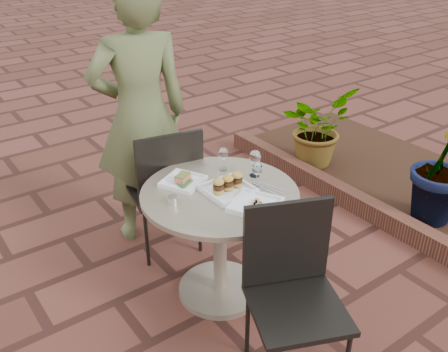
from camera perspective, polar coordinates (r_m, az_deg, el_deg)
ground at (r=3.11m, az=-1.54°, el=-15.28°), size 60.00×60.00×0.00m
cafe_table at (r=2.95m, az=-0.47°, el=-5.93°), size 0.90×0.90×0.73m
chair_far at (r=3.31m, az=-6.61°, el=-0.71°), size 0.52×0.52×0.93m
chair_near at (r=2.49m, az=7.79°, el=-11.70°), size 0.58×0.58×0.93m
diner at (r=3.40m, az=-9.53°, el=6.79°), size 0.75×0.58×1.84m
plate_salmon at (r=2.90m, az=-4.71°, el=-0.54°), size 0.29×0.29×0.06m
plate_sliders at (r=2.80m, az=0.45°, el=-1.19°), size 0.26×0.26×0.16m
plate_tuna at (r=2.67m, az=3.63°, el=-3.32°), size 0.33×0.33×0.03m
wine_glass_right at (r=2.84m, az=3.81°, el=0.76°), size 0.06×0.06×0.14m
wine_glass_mid at (r=3.01m, az=-0.08°, el=2.51°), size 0.06×0.06×0.15m
wine_glass_far at (r=2.94m, az=3.57°, el=2.08°), size 0.07×0.07×0.17m
steel_ramekin at (r=2.71m, az=-5.86°, el=-2.73°), size 0.06×0.06×0.04m
cutlery_set at (r=2.86m, az=5.13°, el=-1.34°), size 0.13×0.22×0.00m
planter_curb at (r=4.14m, az=14.48°, el=-2.66°), size 0.12×3.00×0.15m
mulch_bed at (r=4.67m, az=20.02°, el=-0.44°), size 1.30×3.00×0.06m
potted_plant_a at (r=4.57m, az=10.55°, el=5.57°), size 0.74×0.67×0.71m
potted_plant_b at (r=3.95m, az=23.92°, el=1.40°), size 0.56×0.48×0.92m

